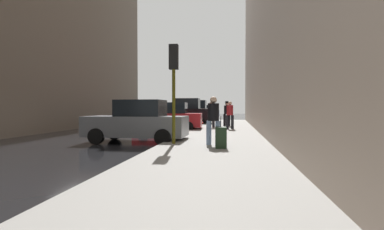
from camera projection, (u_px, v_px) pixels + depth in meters
name	position (u px, v px, depth m)	size (l,w,h in m)	color
ground_plane	(85.00, 140.00, 13.56)	(120.00, 120.00, 0.00)	black
sidewalk	(218.00, 140.00, 12.76)	(4.00, 40.00, 0.15)	gray
parked_gray_coupe	(138.00, 122.00, 12.62)	(4.22, 2.10, 1.79)	slate
parked_red_hatchback	(169.00, 117.00, 18.90)	(4.27, 2.19, 1.79)	#B2191E
parked_black_suv	(185.00, 113.00, 25.55)	(4.61, 2.09, 2.25)	black
parked_white_van	(195.00, 112.00, 31.92)	(4.62, 2.10, 2.25)	silver
parked_silver_sedan	(201.00, 112.00, 38.05)	(4.26, 2.17, 1.79)	#B7BABF
parked_blue_sedan	(205.00, 112.00, 44.08)	(4.24, 2.14, 1.79)	navy
fire_hydrant	(200.00, 122.00, 20.31)	(0.42, 0.22, 0.70)	red
traffic_light	(174.00, 72.00, 10.84)	(0.32, 0.32, 3.60)	#514C0F
pedestrian_in_jeans	(213.00, 118.00, 10.59)	(0.51, 0.43, 1.71)	#728CB2
pedestrian_in_red_jacket	(230.00, 113.00, 18.46)	(0.53, 0.48, 1.71)	black
pedestrian_in_tan_coat	(211.00, 113.00, 19.83)	(0.52, 0.46, 1.71)	black
pedestrian_with_fedora	(227.00, 112.00, 21.48)	(0.51, 0.41, 1.78)	black
rolling_suitcase	(221.00, 137.00, 9.79)	(0.40, 0.58, 1.04)	black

